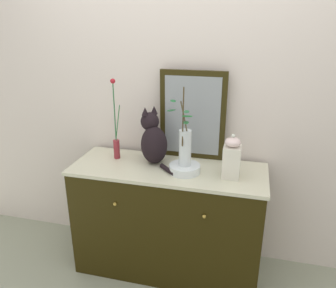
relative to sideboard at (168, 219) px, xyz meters
The scene contains 9 objects.
ground_plane 0.43m from the sideboard, 90.00° to the left, with size 6.00×6.00×0.00m, color #969C85.
wall_back 0.93m from the sideboard, 90.00° to the left, with size 4.40×0.08×2.60m, color silver.
sideboard is the anchor object (origin of this frame).
mirror_leaning 0.80m from the sideboard, 62.09° to the left, with size 0.48×0.03×0.66m.
cat_sitting 0.62m from the sideboard, 151.59° to the left, with size 0.34×0.33×0.41m.
vase_slim_green 0.72m from the sideboard, 169.72° to the left, with size 0.07×0.05×0.60m.
bowl_porcelain 0.48m from the sideboard, 18.62° to the right, with size 0.21×0.21×0.05m, color white.
vase_glass_clear 0.64m from the sideboard, 19.71° to the right, with size 0.18×0.17×0.53m.
jar_lidded_porcelain 0.72m from the sideboard, ahead, with size 0.11×0.11×0.30m.
Camera 1 is at (0.53, -2.08, 1.84)m, focal length 35.46 mm.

